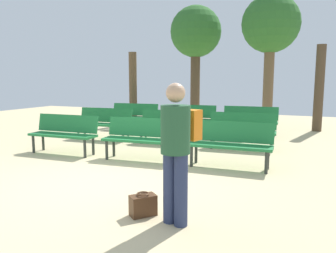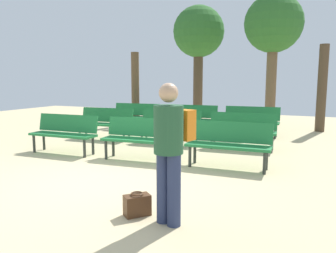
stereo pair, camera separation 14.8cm
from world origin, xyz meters
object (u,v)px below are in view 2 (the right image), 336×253
bench_r1_c0 (105,121)px  bench_r1_c2 (242,128)px  tree_0 (199,34)px  tree_3 (322,88)px  bench_r0_c1 (141,136)px  bench_r1_c1 (170,125)px  bench_r0_c0 (65,131)px  bench_r2_c0 (136,115)px  bench_r0_c2 (229,142)px  handbag (137,205)px  visitor_with_backpack (170,145)px  tree_1 (273,26)px  bench_r2_c2 (251,119)px  bench_r2_c1 (191,117)px  tree_2 (135,89)px

bench_r1_c0 → bench_r1_c2: bearing=-0.4°
tree_0 → tree_3: bearing=-21.3°
bench_r0_c1 → bench_r1_c1: size_ratio=1.00×
bench_r0_c0 → bench_r2_c0: (-0.27, 3.75, 0.00)m
bench_r0_c2 → handbag: size_ratio=4.49×
visitor_with_backpack → tree_1: bearing=-74.3°
tree_0 → bench_r1_c0: bearing=-96.7°
tree_1 → visitor_with_backpack: (0.11, -9.37, -2.63)m
bench_r2_c2 → handbag: bearing=-94.6°
bench_r0_c0 → bench_r2_c1: (1.65, 3.90, 0.00)m
bench_r0_c2 → visitor_with_backpack: bearing=-92.4°
bench_r1_c1 → bench_r0_c0: bearing=-136.1°
bench_r0_c1 → bench_r0_c2: size_ratio=1.01×
bench_r0_c2 → visitor_with_backpack: visitor_with_backpack is taller
bench_r2_c2 → visitor_with_backpack: visitor_with_backpack is taller
bench_r0_c0 → bench_r1_c2: bearing=27.8°
tree_2 → handbag: (4.28, -7.47, -1.20)m
bench_r2_c0 → bench_r1_c1: bearing=-45.6°
bench_r1_c2 → bench_r2_c2: size_ratio=1.01×
bench_r2_c2 → handbag: bench_r2_c2 is taller
tree_0 → tree_3: (4.84, -1.89, -2.17)m
bench_r0_c2 → bench_r1_c2: same height
bench_r2_c2 → handbag: (-0.20, -6.52, -0.37)m
bench_r2_c1 → bench_r0_c1: bearing=-89.8°
bench_r1_c0 → tree_1: (3.82, 5.02, 3.06)m
bench_r0_c1 → bench_r0_c2: 1.85m
bench_r0_c2 → bench_r1_c1: (-2.01, 1.73, 0.00)m
bench_r2_c2 → bench_r1_c0: bearing=-152.0°
bench_r0_c0 → bench_r2_c1: size_ratio=0.99×
bench_r2_c2 → tree_2: tree_2 is taller
bench_r2_c0 → tree_2: bearing=115.1°
bench_r1_c0 → tree_2: bearing=100.5°
bench_r0_c0 → tree_0: tree_0 is taller
bench_r2_c2 → tree_1: bearing=84.1°
bench_r1_c0 → handbag: bearing=-55.3°
bench_r2_c1 → tree_1: bearing=52.7°
bench_r1_c2 → tree_0: 7.15m
bench_r1_c0 → tree_1: 7.01m
bench_r1_c1 → tree_3: tree_3 is taller
bench_r1_c1 → tree_2: (-2.74, 3.01, 0.83)m
bench_r2_c2 → bench_r1_c1: bearing=-133.1°
bench_r0_c1 → bench_r1_c0: (-2.08, 1.72, 0.00)m
bench_r2_c0 → visitor_with_backpack: size_ratio=0.99×
bench_r2_c1 → tree_3: (3.70, 1.98, 0.88)m
bench_r0_c0 → tree_0: 8.36m
bench_r0_c2 → tree_3: 5.90m
bench_r2_c2 → tree_0: tree_0 is taller
tree_1 → bench_r1_c2: bearing=-90.2°
bench_r2_c0 → tree_1: tree_1 is taller
bench_r1_c2 → visitor_with_backpack: 4.62m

